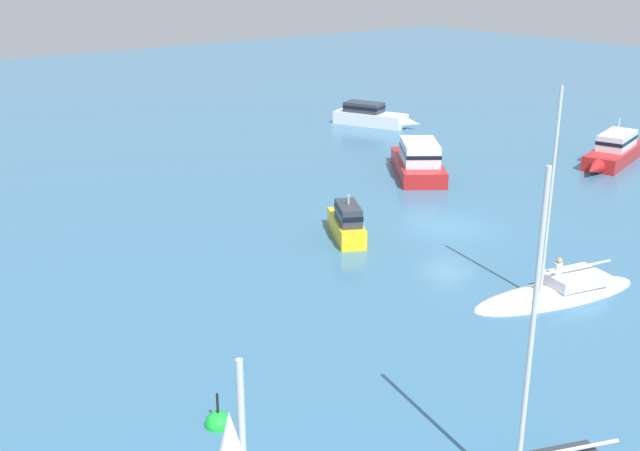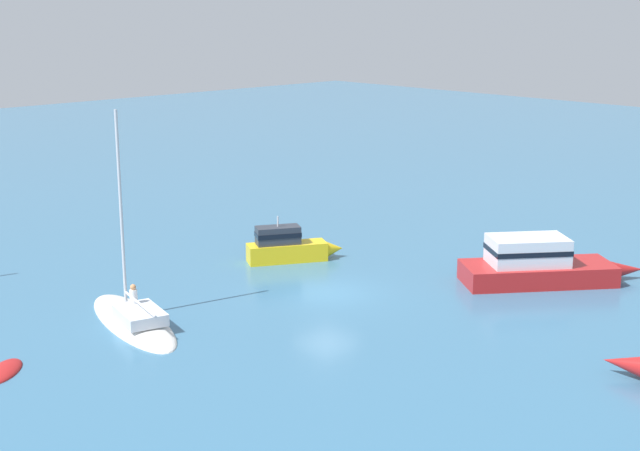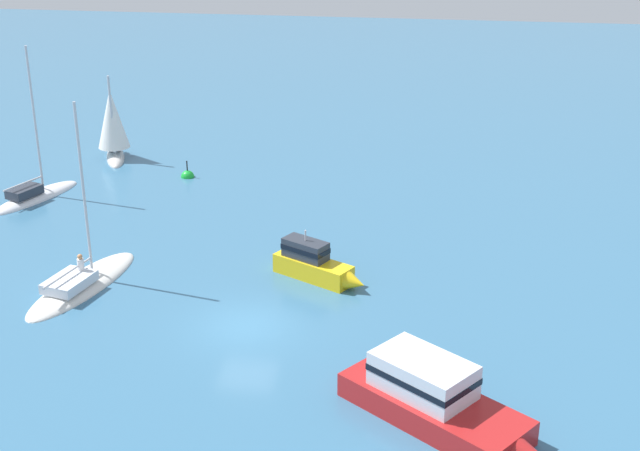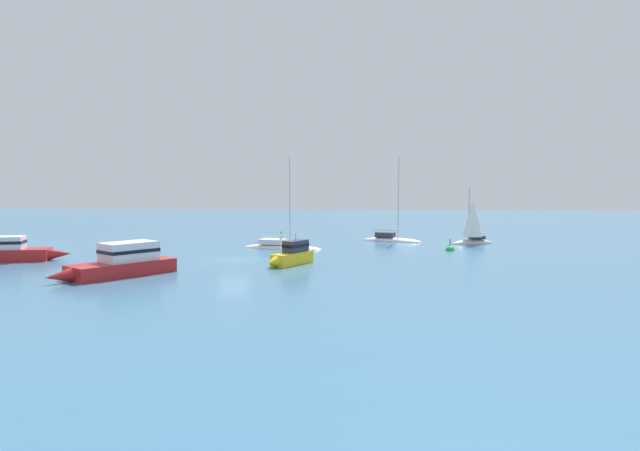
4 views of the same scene
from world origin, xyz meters
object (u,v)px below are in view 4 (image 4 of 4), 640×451
object	(u,v)px
sailboat_1	(281,247)
channel_buoy	(450,251)
launch	(291,255)
cabin_cruiser	(122,262)
sailboat	(473,224)
powerboat	(6,251)
sloop	(391,240)
rib	(279,241)

from	to	relation	value
sailboat_1	channel_buoy	size ratio (longest dim) A/B	6.08
launch	cabin_cruiser	bearing A→B (deg)	-32.71
sailboat	powerboat	xyz separation A→B (m)	(-39.32, -15.88, -1.24)
cabin_cruiser	channel_buoy	xyz separation A→B (m)	(24.11, 16.04, -0.89)
sloop	launch	xyz separation A→B (m)	(-8.27, -17.96, 0.61)
sloop	sailboat_1	world-z (taller)	sloop
sloop	rib	xyz separation A→B (m)	(-11.81, -1.15, -0.15)
launch	channel_buoy	size ratio (longest dim) A/B	3.27
cabin_cruiser	sailboat	bearing A→B (deg)	165.47
powerboat	launch	world-z (taller)	powerboat
sailboat	launch	size ratio (longest dim) A/B	1.26
rib	sailboat_1	bearing A→B (deg)	146.32
launch	channel_buoy	distance (m)	16.76
powerboat	rib	world-z (taller)	powerboat
channel_buoy	powerboat	bearing A→B (deg)	-164.55
sailboat	channel_buoy	size ratio (longest dim) A/B	4.13
sailboat	powerboat	size ratio (longest dim) A/B	0.71
launch	sloop	bearing A→B (deg)	-176.13
sailboat	powerboat	distance (m)	42.43
sloop	launch	distance (m)	19.79
sloop	sailboat	size ratio (longest dim) A/B	1.52
sailboat_1	rib	bearing A→B (deg)	113.92
sloop	rib	world-z (taller)	sloop
cabin_cruiser	launch	xyz separation A→B (m)	(10.79, 5.90, -0.14)
sailboat_1	powerboat	size ratio (longest dim) A/B	1.04
sailboat	cabin_cruiser	bearing A→B (deg)	18.01
sailboat	cabin_cruiser	xyz separation A→B (m)	(-27.13, -21.89, -1.16)
sloop	sailboat	bearing A→B (deg)	7.69
launch	powerboat	bearing A→B (deg)	-61.67
rib	channel_buoy	world-z (taller)	channel_buoy
channel_buoy	sloop	bearing A→B (deg)	122.83
sailboat_1	launch	xyz separation A→B (m)	(2.41, -10.72, 0.64)
launch	channel_buoy	world-z (taller)	launch
cabin_cruiser	sailboat_1	world-z (taller)	sailboat_1
sailboat_1	launch	size ratio (longest dim) A/B	1.86
sailboat_1	channel_buoy	xyz separation A→B (m)	(15.73, -0.58, -0.11)
sailboat	channel_buoy	distance (m)	6.90
sailboat_1	cabin_cruiser	bearing A→B (deg)	-103.28
sailboat	rib	bearing A→B (deg)	-23.26
sailboat_1	rib	distance (m)	6.20
sloop	sailboat	xyz separation A→B (m)	(8.07, -1.97, 1.91)
sloop	powerboat	xyz separation A→B (m)	(-31.25, -17.86, 0.67)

